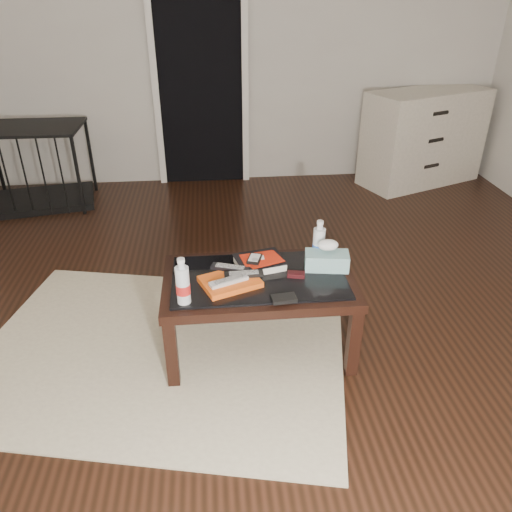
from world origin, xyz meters
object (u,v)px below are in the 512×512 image
Objects in this scene: dresser at (423,138)px; textbook at (260,262)px; coffee_table at (259,287)px; water_bottle_left at (183,281)px; water_bottle_right at (319,241)px; pet_crate at (38,179)px; tissue_box at (327,261)px.

textbook is (-1.87, -2.36, 0.03)m from dresser.
coffee_table is 0.47m from water_bottle_left.
water_bottle_left reaches higher than coffee_table.
textbook is at bearing 81.70° from coffee_table.
pet_crate is at bearing 135.33° from water_bottle_right.
textbook is at bearing -61.17° from pet_crate.
dresser reaches higher than coffee_table.
water_bottle_right reaches higher than coffee_table.
coffee_table is 4.00× the size of textbook.
water_bottle_left is (-0.38, -0.20, 0.18)m from coffee_table.
tissue_box is (-1.52, -2.41, 0.06)m from dresser.
dresser reaches higher than textbook.
water_bottle_left reaches higher than textbook.
dresser reaches higher than water_bottle_right.
tissue_box is (2.15, -2.18, 0.28)m from pet_crate.
water_bottle_left is at bearing -71.42° from pet_crate.
coffee_table is 0.14m from textbook.
water_bottle_right is 0.12m from tissue_box.
water_bottle_right is (0.33, 0.04, 0.10)m from textbook.
water_bottle_right reaches higher than tissue_box.
coffee_table is 0.41m from water_bottle_right.
tissue_box reaches higher than textbook.
water_bottle_right is (-1.54, -2.32, 0.13)m from dresser.
tissue_box is at bearing -144.21° from dresser.
dresser is at bearing 66.92° from tissue_box.
textbook reaches higher than coffee_table.
tissue_box reaches higher than coffee_table.
dresser is 5.20× the size of textbook.
textbook is 0.34m from water_bottle_right.
pet_crate is 4.20× the size of water_bottle_right.
water_bottle_left is at bearing -155.92° from textbook.
dresser is 3.01m from textbook.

